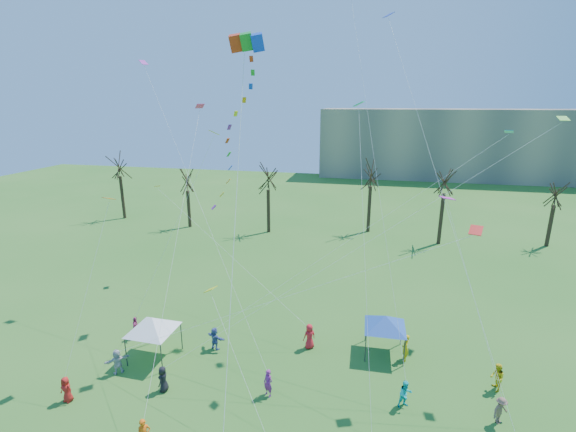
% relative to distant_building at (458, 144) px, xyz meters
% --- Properties ---
extents(distant_building, '(60.00, 14.00, 15.00)m').
position_rel_distant_building_xyz_m(distant_building, '(0.00, 0.00, 0.00)').
color(distant_building, gray).
rests_on(distant_building, ground).
extents(bare_tree_row, '(71.63, 8.33, 9.75)m').
position_rel_distant_building_xyz_m(bare_tree_row, '(-19.76, -46.06, -0.91)').
color(bare_tree_row, black).
rests_on(bare_tree_row, ground).
extents(big_box_kite, '(2.09, 5.37, 19.13)m').
position_rel_distant_building_xyz_m(big_box_kite, '(-24.40, -76.71, 7.31)').
color(big_box_kite, red).
rests_on(big_box_kite, ground).
extents(canopy_tent_white, '(3.94, 3.94, 2.95)m').
position_rel_distant_building_xyz_m(canopy_tent_white, '(-31.36, -75.13, -5.00)').
color(canopy_tent_white, '#3F3F44').
rests_on(canopy_tent_white, ground).
extents(canopy_tent_blue, '(3.77, 3.77, 2.83)m').
position_rel_distant_building_xyz_m(canopy_tent_blue, '(-16.41, -71.33, -5.10)').
color(canopy_tent_blue, '#3F3F44').
rests_on(canopy_tent_blue, ground).
extents(festival_crowd, '(24.99, 10.99, 1.85)m').
position_rel_distant_building_xyz_m(festival_crowd, '(-21.49, -76.88, -6.65)').
color(festival_crowd, red).
rests_on(festival_crowd, ground).
extents(small_kites_aloft, '(30.79, 17.81, 30.88)m').
position_rel_distant_building_xyz_m(small_kites_aloft, '(-21.89, -70.40, 5.86)').
color(small_kites_aloft, orange).
rests_on(small_kites_aloft, ground).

